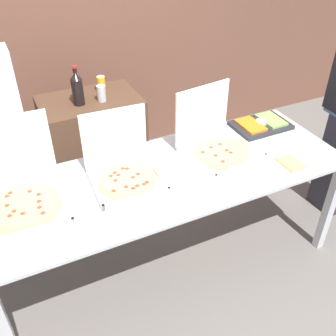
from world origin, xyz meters
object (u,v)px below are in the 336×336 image
(paper_plate_front_left, at_px, (291,164))
(soda_can_colored, at_px, (101,84))
(soda_bottle, at_px, (77,88))
(soda_can_silver, at_px, (101,93))
(veggie_tray, at_px, (261,124))
(pizza_box_far_right, at_px, (20,193))
(pizza_box_near_left, at_px, (216,143))
(pizza_box_near_right, at_px, (124,170))

(paper_plate_front_left, bearing_deg, soda_can_colored, 124.80)
(paper_plate_front_left, distance_m, soda_bottle, 1.59)
(soda_can_silver, relative_size, soda_can_colored, 1.00)
(veggie_tray, bearing_deg, pizza_box_far_right, -175.63)
(soda_can_colored, bearing_deg, soda_bottle, -146.68)
(paper_plate_front_left, relative_size, soda_can_colored, 2.04)
(veggie_tray, height_order, soda_bottle, soda_bottle)
(soda_can_silver, bearing_deg, pizza_box_near_left, -53.49)
(paper_plate_front_left, relative_size, soda_bottle, 0.86)
(pizza_box_far_right, bearing_deg, pizza_box_near_left, 1.57)
(veggie_tray, bearing_deg, pizza_box_near_left, -162.69)
(pizza_box_far_right, xyz_separation_m, soda_bottle, (0.57, 0.75, 0.23))
(pizza_box_near_left, distance_m, veggie_tray, 0.53)
(soda_can_silver, bearing_deg, soda_bottle, 173.92)
(pizza_box_near_right, height_order, soda_can_silver, pizza_box_near_right)
(soda_bottle, bearing_deg, veggie_tray, -26.62)
(pizza_box_near_right, relative_size, soda_bottle, 1.54)
(pizza_box_far_right, xyz_separation_m, soda_can_colored, (0.79, 0.90, 0.16))
(veggie_tray, height_order, soda_can_colored, soda_can_colored)
(pizza_box_near_left, relative_size, soda_can_silver, 4.08)
(paper_plate_front_left, xyz_separation_m, veggie_tray, (0.13, 0.50, 0.01))
(paper_plate_front_left, bearing_deg, veggie_tray, 75.64)
(pizza_box_near_left, bearing_deg, soda_bottle, 125.70)
(veggie_tray, height_order, soda_can_silver, soda_can_silver)
(veggie_tray, distance_m, soda_can_silver, 1.23)
(pizza_box_near_right, bearing_deg, veggie_tray, 11.36)
(pizza_box_near_left, relative_size, veggie_tray, 1.19)
(pizza_box_far_right, height_order, veggie_tray, pizza_box_far_right)
(pizza_box_far_right, relative_size, soda_can_silver, 4.20)
(pizza_box_near_right, xyz_separation_m, soda_can_colored, (0.17, 0.93, 0.17))
(soda_bottle, height_order, soda_can_silver, soda_bottle)
(pizza_box_near_right, relative_size, soda_can_colored, 3.66)
(veggie_tray, distance_m, soda_bottle, 1.40)
(soda_can_silver, xyz_separation_m, soda_can_colored, (0.05, 0.16, 0.00))
(soda_can_silver, bearing_deg, soda_can_colored, 72.70)
(soda_can_colored, bearing_deg, pizza_box_near_right, -100.42)
(soda_can_silver, height_order, soda_can_colored, same)
(pizza_box_near_right, distance_m, soda_bottle, 0.82)
(soda_bottle, bearing_deg, soda_can_silver, -6.08)
(paper_plate_front_left, relative_size, soda_can_silver, 2.04)
(pizza_box_far_right, height_order, soda_can_colored, pizza_box_far_right)
(pizza_box_near_left, relative_size, pizza_box_far_right, 0.97)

